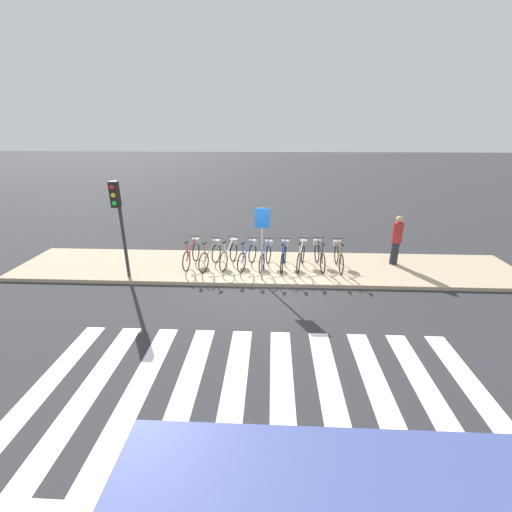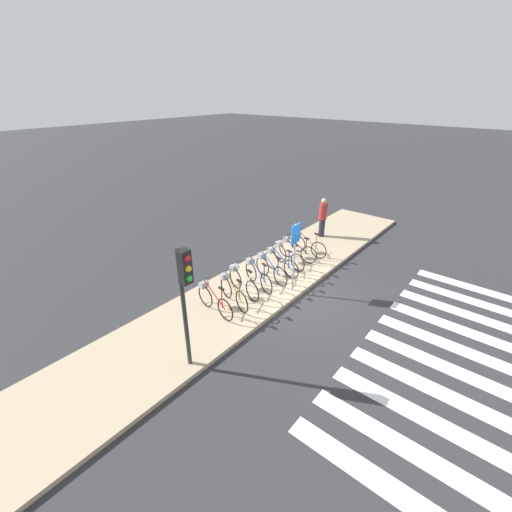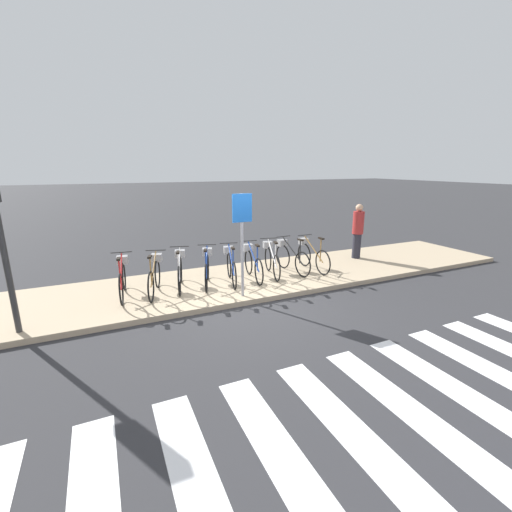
# 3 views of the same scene
# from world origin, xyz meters

# --- Properties ---
(ground_plane) EXTENTS (120.00, 120.00, 0.00)m
(ground_plane) POSITION_xyz_m (0.00, 0.00, 0.00)
(ground_plane) COLOR #2D2D30
(sidewalk) EXTENTS (16.95, 2.86, 0.12)m
(sidewalk) POSITION_xyz_m (0.00, 1.43, 0.06)
(sidewalk) COLOR tan
(sidewalk) RESTS_ON ground_plane
(parked_bicycle_0) EXTENTS (0.46, 1.61, 1.00)m
(parked_bicycle_0) POSITION_xyz_m (-2.51, 1.43, 0.56)
(parked_bicycle_0) COLOR black
(parked_bicycle_0) RESTS_ON sidewalk
(parked_bicycle_1) EXTENTS (0.62, 1.56, 1.00)m
(parked_bicycle_1) POSITION_xyz_m (-1.82, 1.31, 0.56)
(parked_bicycle_1) COLOR black
(parked_bicycle_1) RESTS_ON sidewalk
(parked_bicycle_2) EXTENTS (0.57, 1.58, 1.00)m
(parked_bicycle_2) POSITION_xyz_m (-1.22, 1.46, 0.56)
(parked_bicycle_2) COLOR black
(parked_bicycle_2) RESTS_ON sidewalk
(parked_bicycle_3) EXTENTS (0.66, 1.54, 1.00)m
(parked_bicycle_3) POSITION_xyz_m (-0.57, 1.37, 0.56)
(parked_bicycle_3) COLOR black
(parked_bicycle_3) RESTS_ON sidewalk
(parked_bicycle_4) EXTENTS (0.53, 1.59, 1.00)m
(parked_bicycle_4) POSITION_xyz_m (0.03, 1.32, 0.56)
(parked_bicycle_4) COLOR black
(parked_bicycle_4) RESTS_ON sidewalk
(parked_bicycle_5) EXTENTS (0.46, 1.61, 1.00)m
(parked_bicycle_5) POSITION_xyz_m (0.63, 1.35, 0.56)
(parked_bicycle_5) COLOR black
(parked_bicycle_5) RESTS_ON sidewalk
(parked_bicycle_6) EXTENTS (0.53, 1.59, 1.00)m
(parked_bicycle_6) POSITION_xyz_m (1.23, 1.43, 0.56)
(parked_bicycle_6) COLOR black
(parked_bicycle_6) RESTS_ON sidewalk
(parked_bicycle_7) EXTENTS (0.46, 1.62, 1.00)m
(parked_bicycle_7) POSITION_xyz_m (1.84, 1.47, 0.56)
(parked_bicycle_7) COLOR black
(parked_bicycle_7) RESTS_ON sidewalk
(parked_bicycle_8) EXTENTS (0.46, 1.62, 1.00)m
(parked_bicycle_8) POSITION_xyz_m (2.47, 1.39, 0.56)
(parked_bicycle_8) COLOR black
(parked_bicycle_8) RESTS_ON sidewalk
(pedestrian) EXTENTS (0.34, 0.34, 1.71)m
(pedestrian) POSITION_xyz_m (4.48, 1.85, 1.02)
(pedestrian) COLOR #23232D
(pedestrian) RESTS_ON sidewalk
(traffic_light) EXTENTS (0.24, 0.40, 3.04)m
(traffic_light) POSITION_xyz_m (-4.33, 0.23, 2.32)
(traffic_light) COLOR #2D2D2D
(traffic_light) RESTS_ON sidewalk
(sign_post) EXTENTS (0.44, 0.07, 2.28)m
(sign_post) POSITION_xyz_m (-0.08, 0.29, 1.67)
(sign_post) COLOR #99999E
(sign_post) RESTS_ON sidewalk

